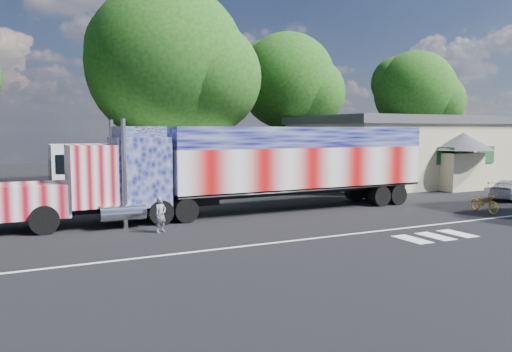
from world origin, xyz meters
name	(u,v)px	position (x,y,z in m)	size (l,w,h in m)	color
ground	(286,224)	(0.00, 0.00, 0.00)	(100.00, 100.00, 0.00)	black
lane_markings	(372,237)	(1.71, -3.77, 0.01)	(30.00, 2.67, 0.01)	silver
semi_truck	(253,165)	(0.12, 3.56, 2.38)	(21.73, 3.43, 4.63)	black
coach_bus	(151,170)	(-3.11, 11.36, 1.73)	(11.51, 2.68, 3.35)	silver
hall_building	(434,149)	(19.92, 10.86, 2.62)	(22.40, 12.80, 5.20)	#C7BA95
parked_car	(512,190)	(16.16, 0.94, 0.59)	(1.65, 4.05, 1.18)	silver
woman	(161,215)	(-5.44, 0.73, 0.73)	(0.53, 0.35, 1.46)	slate
bicycle	(484,203)	(10.59, -1.66, 0.50)	(0.66, 1.89, 0.99)	gold
tree_far_ne	(417,92)	(24.28, 17.48, 7.75)	(8.17, 7.79, 11.70)	black
tree_ne_a	(289,82)	(10.59, 18.17, 8.24)	(8.57, 8.16, 12.38)	black
tree_n_mid	(169,65)	(-0.71, 15.14, 8.67)	(11.59, 11.04, 14.24)	black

